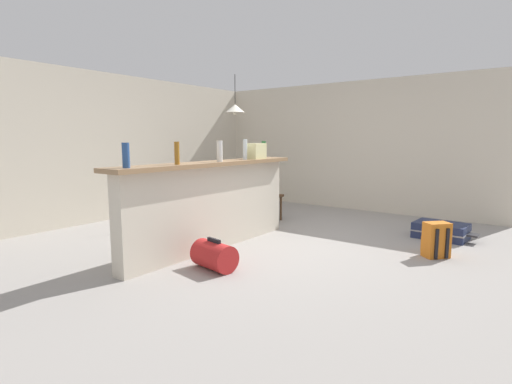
{
  "coord_description": "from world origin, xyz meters",
  "views": [
    {
      "loc": [
        -4.36,
        -3.03,
        1.41
      ],
      "look_at": [
        0.21,
        0.34,
        0.63
      ],
      "focal_mm": 27.57,
      "sensor_mm": 36.0,
      "label": 1
    }
  ],
  "objects_px": {
    "suitcase_flat_navy": "(441,231)",
    "bottle_amber": "(177,153)",
    "bottle_green": "(264,149)",
    "bottle_blue": "(126,155)",
    "dining_chair_near_partition": "(264,191)",
    "backpack_orange": "(436,240)",
    "duffel_bag_red": "(214,256)",
    "dining_table": "(240,181)",
    "bottle_white": "(220,151)",
    "dining_chair_far_side": "(220,186)",
    "bottle_clear": "(245,149)",
    "pendant_lamp": "(235,108)",
    "grocery_bag": "(256,151)"
  },
  "relations": [
    {
      "from": "bottle_clear",
      "to": "grocery_bag",
      "type": "relative_size",
      "value": 1.07
    },
    {
      "from": "bottle_amber",
      "to": "suitcase_flat_navy",
      "type": "distance_m",
      "value": 3.82
    },
    {
      "from": "bottle_blue",
      "to": "dining_chair_far_side",
      "type": "xyz_separation_m",
      "value": [
        3.17,
        1.59,
        -0.72
      ]
    },
    {
      "from": "bottle_blue",
      "to": "bottle_green",
      "type": "bearing_deg",
      "value": 2.58
    },
    {
      "from": "bottle_blue",
      "to": "duffel_bag_red",
      "type": "relative_size",
      "value": 0.47
    },
    {
      "from": "bottle_green",
      "to": "grocery_bag",
      "type": "height_order",
      "value": "bottle_green"
    },
    {
      "from": "bottle_blue",
      "to": "dining_chair_near_partition",
      "type": "height_order",
      "value": "bottle_blue"
    },
    {
      "from": "bottle_green",
      "to": "backpack_orange",
      "type": "xyz_separation_m",
      "value": [
        0.08,
        -2.46,
        -1.04
      ]
    },
    {
      "from": "bottle_green",
      "to": "dining_table",
      "type": "distance_m",
      "value": 1.31
    },
    {
      "from": "bottle_blue",
      "to": "bottle_clear",
      "type": "relative_size",
      "value": 0.89
    },
    {
      "from": "dining_chair_far_side",
      "to": "suitcase_flat_navy",
      "type": "xyz_separation_m",
      "value": [
        0.4,
        -3.8,
        -0.41
      ]
    },
    {
      "from": "bottle_clear",
      "to": "bottle_amber",
      "type": "bearing_deg",
      "value": -178.22
    },
    {
      "from": "dining_chair_near_partition",
      "to": "backpack_orange",
      "type": "relative_size",
      "value": 2.21
    },
    {
      "from": "bottle_white",
      "to": "backpack_orange",
      "type": "xyz_separation_m",
      "value": [
        1.26,
        -2.29,
        -1.04
      ]
    },
    {
      "from": "bottle_amber",
      "to": "dining_chair_near_partition",
      "type": "xyz_separation_m",
      "value": [
        2.45,
        0.54,
        -0.73
      ]
    },
    {
      "from": "bottle_clear",
      "to": "bottle_green",
      "type": "height_order",
      "value": "bottle_clear"
    },
    {
      "from": "suitcase_flat_navy",
      "to": "backpack_orange",
      "type": "xyz_separation_m",
      "value": [
        -0.99,
        -0.14,
        0.09
      ]
    },
    {
      "from": "bottle_blue",
      "to": "dining_chair_near_partition",
      "type": "relative_size",
      "value": 0.27
    },
    {
      "from": "bottle_green",
      "to": "dining_chair_far_side",
      "type": "xyz_separation_m",
      "value": [
        0.67,
        1.48,
        -0.72
      ]
    },
    {
      "from": "backpack_orange",
      "to": "duffel_bag_red",
      "type": "height_order",
      "value": "backpack_orange"
    },
    {
      "from": "suitcase_flat_navy",
      "to": "bottle_amber",
      "type": "bearing_deg",
      "value": 143.27
    },
    {
      "from": "grocery_bag",
      "to": "suitcase_flat_navy",
      "type": "height_order",
      "value": "grocery_bag"
    },
    {
      "from": "backpack_orange",
      "to": "dining_chair_near_partition",
      "type": "bearing_deg",
      "value": 79.86
    },
    {
      "from": "bottle_white",
      "to": "duffel_bag_red",
      "type": "relative_size",
      "value": 0.5
    },
    {
      "from": "bottle_amber",
      "to": "pendant_lamp",
      "type": "distance_m",
      "value": 2.75
    },
    {
      "from": "bottle_white",
      "to": "bottle_green",
      "type": "height_order",
      "value": "bottle_white"
    },
    {
      "from": "bottle_amber",
      "to": "bottle_clear",
      "type": "xyz_separation_m",
      "value": [
        1.28,
        0.04,
        0.01
      ]
    },
    {
      "from": "dining_chair_near_partition",
      "to": "bottle_blue",
      "type": "bearing_deg",
      "value": -170.46
    },
    {
      "from": "bottle_green",
      "to": "dining_chair_far_side",
      "type": "bearing_deg",
      "value": 65.54
    },
    {
      "from": "bottle_clear",
      "to": "duffel_bag_red",
      "type": "relative_size",
      "value": 0.53
    },
    {
      "from": "pendant_lamp",
      "to": "suitcase_flat_navy",
      "type": "xyz_separation_m",
      "value": [
        0.52,
        -3.33,
        -1.81
      ]
    },
    {
      "from": "grocery_bag",
      "to": "backpack_orange",
      "type": "bearing_deg",
      "value": -79.37
    },
    {
      "from": "bottle_white",
      "to": "dining_chair_near_partition",
      "type": "xyz_separation_m",
      "value": [
        1.77,
        0.57,
        -0.73
      ]
    },
    {
      "from": "bottle_green",
      "to": "grocery_bag",
      "type": "bearing_deg",
      "value": -161.05
    },
    {
      "from": "dining_table",
      "to": "suitcase_flat_navy",
      "type": "bearing_deg",
      "value": -82.62
    },
    {
      "from": "bottle_amber",
      "to": "pendant_lamp",
      "type": "bearing_deg",
      "value": 25.36
    },
    {
      "from": "bottle_clear",
      "to": "dining_table",
      "type": "relative_size",
      "value": 0.25
    },
    {
      "from": "bottle_amber",
      "to": "dining_chair_far_side",
      "type": "relative_size",
      "value": 0.27
    },
    {
      "from": "dining_table",
      "to": "bottle_clear",
      "type": "bearing_deg",
      "value": -138.84
    },
    {
      "from": "bottle_green",
      "to": "bottle_blue",
      "type": "bearing_deg",
      "value": -177.42
    },
    {
      "from": "dining_table",
      "to": "pendant_lamp",
      "type": "xyz_separation_m",
      "value": [
        -0.09,
        0.03,
        1.28
      ]
    },
    {
      "from": "bottle_blue",
      "to": "duffel_bag_red",
      "type": "bearing_deg",
      "value": -37.87
    },
    {
      "from": "dining_chair_far_side",
      "to": "bottle_clear",
      "type": "bearing_deg",
      "value": -128.49
    },
    {
      "from": "bottle_clear",
      "to": "grocery_bag",
      "type": "height_order",
      "value": "bottle_clear"
    },
    {
      "from": "bottle_amber",
      "to": "bottle_white",
      "type": "distance_m",
      "value": 0.68
    },
    {
      "from": "bottle_white",
      "to": "bottle_green",
      "type": "relative_size",
      "value": 1.05
    },
    {
      "from": "bottle_amber",
      "to": "backpack_orange",
      "type": "distance_m",
      "value": 3.2
    },
    {
      "from": "bottle_white",
      "to": "dining_chair_far_side",
      "type": "bearing_deg",
      "value": 41.58
    },
    {
      "from": "pendant_lamp",
      "to": "backpack_orange",
      "type": "bearing_deg",
      "value": -97.75
    },
    {
      "from": "bottle_white",
      "to": "bottle_blue",
      "type": "bearing_deg",
      "value": 177.59
    }
  ]
}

